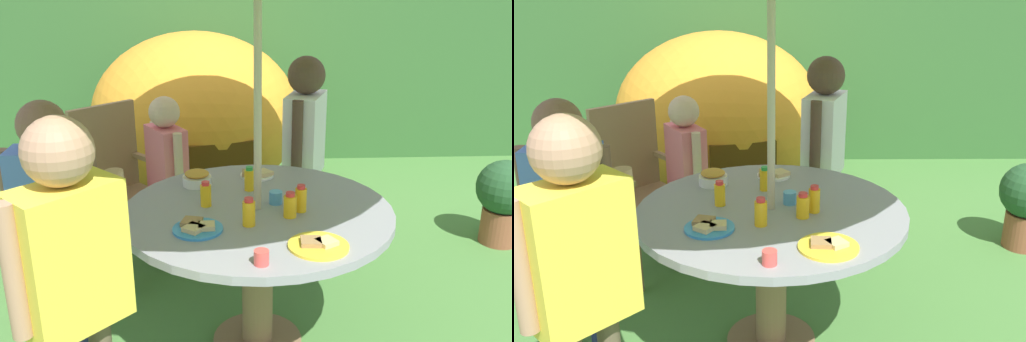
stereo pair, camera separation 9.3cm
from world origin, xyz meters
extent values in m
cube|color=#33602D|center=(0.00, 3.35, 0.85)|extent=(9.00, 0.70, 1.69)
cylinder|color=brown|center=(0.00, 0.00, 0.01)|extent=(0.45, 0.45, 0.03)
cylinder|color=brown|center=(0.00, 0.00, 0.36)|extent=(0.15, 0.15, 0.71)
cylinder|color=gray|center=(0.00, 0.00, 0.73)|extent=(1.27, 1.27, 0.04)
cylinder|color=#B7AD8C|center=(0.00, 0.00, 1.06)|extent=(0.04, 0.04, 2.12)
cylinder|color=#93704C|center=(-0.77, 0.50, 0.23)|extent=(0.04, 0.04, 0.45)
cylinder|color=#93704C|center=(-0.48, 0.79, 0.23)|extent=(0.04, 0.04, 0.45)
cylinder|color=#93704C|center=(-1.05, 0.79, 0.23)|extent=(0.04, 0.04, 0.45)
cylinder|color=#93704C|center=(-0.76, 1.08, 0.23)|extent=(0.04, 0.04, 0.45)
cube|color=#93704C|center=(-0.77, 0.79, 0.47)|extent=(0.63, 0.63, 0.04)
cube|color=#93704C|center=(-0.91, 0.94, 0.77)|extent=(0.35, 0.34, 0.56)
cube|color=#93704C|center=(-0.91, 0.65, 0.69)|extent=(0.33, 0.34, 0.03)
cube|color=#93704C|center=(-0.62, 0.93, 0.69)|extent=(0.33, 0.34, 0.03)
ellipsoid|color=orange|center=(-0.41, 2.15, 0.68)|extent=(2.11, 2.18, 1.36)
cylinder|color=black|center=(-0.41, 2.15, 0.01)|extent=(2.25, 2.25, 0.01)
cube|color=#4B310D|center=(-0.18, 1.31, 0.38)|extent=(0.47, 0.15, 0.61)
cylinder|color=brown|center=(1.75, 1.06, 0.13)|extent=(0.25, 0.25, 0.25)
sphere|color=#234C28|center=(1.75, 1.06, 0.41)|extent=(0.38, 0.38, 0.38)
cylinder|color=navy|center=(0.36, 0.95, 0.30)|extent=(0.08, 0.08, 0.60)
cylinder|color=navy|center=(0.31, 0.81, 0.30)|extent=(0.08, 0.08, 0.60)
cube|color=white|center=(0.33, 0.88, 0.86)|extent=(0.30, 0.39, 0.51)
cylinder|color=#4C3828|center=(0.40, 1.06, 0.88)|extent=(0.06, 0.06, 0.46)
cylinder|color=#4C3828|center=(0.27, 0.69, 0.88)|extent=(0.06, 0.06, 0.46)
sphere|color=#4C3828|center=(0.33, 0.88, 1.23)|extent=(0.23, 0.23, 0.23)
cylinder|color=brown|center=(-0.55, 0.91, 0.25)|extent=(0.07, 0.07, 0.50)
cylinder|color=brown|center=(-0.48, 0.81, 0.25)|extent=(0.07, 0.07, 0.50)
cube|color=#EA727F|center=(-0.52, 0.86, 0.71)|extent=(0.28, 0.33, 0.42)
cylinder|color=#D8B293|center=(-0.60, 1.00, 0.73)|extent=(0.05, 0.05, 0.38)
cylinder|color=#D8B293|center=(-0.43, 0.72, 0.73)|extent=(0.05, 0.05, 0.38)
sphere|color=#D8B293|center=(-0.52, 0.86, 1.02)|extent=(0.19, 0.19, 0.19)
cylinder|color=navy|center=(-1.01, -0.02, 0.29)|extent=(0.08, 0.08, 0.58)
cylinder|color=navy|center=(-0.87, -0.02, 0.29)|extent=(0.08, 0.08, 0.58)
cube|color=#4C72C6|center=(-0.94, -0.02, 0.82)|extent=(0.34, 0.19, 0.49)
cylinder|color=brown|center=(-1.13, -0.02, 0.85)|extent=(0.06, 0.06, 0.44)
cylinder|color=brown|center=(-0.76, -0.02, 0.85)|extent=(0.06, 0.06, 0.44)
sphere|color=brown|center=(-0.94, -0.02, 1.17)|extent=(0.22, 0.22, 0.22)
cube|color=yellow|center=(-0.67, -0.69, 0.88)|extent=(0.39, 0.39, 0.52)
cylinder|color=tan|center=(-0.81, -0.83, 0.91)|extent=(0.07, 0.07, 0.47)
cylinder|color=tan|center=(-0.53, -0.55, 0.91)|extent=(0.07, 0.07, 0.47)
sphere|color=tan|center=(-0.67, -0.69, 1.26)|extent=(0.23, 0.23, 0.23)
cylinder|color=white|center=(-0.30, 0.32, 0.78)|extent=(0.15, 0.15, 0.05)
ellipsoid|color=gold|center=(-0.30, 0.32, 0.81)|extent=(0.13, 0.13, 0.04)
cylinder|color=#338CD8|center=(-0.27, -0.23, 0.76)|extent=(0.22, 0.22, 0.01)
cube|color=tan|center=(-0.23, -0.23, 0.77)|extent=(0.08, 0.08, 0.02)
cube|color=#9E7547|center=(-0.30, -0.19, 0.77)|extent=(0.10, 0.10, 0.02)
cube|color=tan|center=(-0.28, -0.25, 0.77)|extent=(0.11, 0.11, 0.02)
cylinder|color=white|center=(0.02, 0.44, 0.76)|extent=(0.18, 0.18, 0.01)
cube|color=tan|center=(0.05, 0.43, 0.77)|extent=(0.12, 0.12, 0.02)
cube|color=#9E7547|center=(-0.02, 0.44, 0.77)|extent=(0.09, 0.09, 0.02)
cylinder|color=yellow|center=(0.23, -0.41, 0.76)|extent=(0.25, 0.25, 0.01)
cube|color=tan|center=(0.26, -0.41, 0.77)|extent=(0.10, 0.10, 0.02)
cube|color=#9E7547|center=(0.20, -0.40, 0.77)|extent=(0.09, 0.09, 0.02)
cylinder|color=yellow|center=(0.20, -0.04, 0.81)|extent=(0.05, 0.05, 0.11)
cylinder|color=red|center=(0.20, -0.04, 0.87)|extent=(0.04, 0.04, 0.02)
cylinder|color=yellow|center=(-0.24, 0.04, 0.80)|extent=(0.05, 0.05, 0.10)
cylinder|color=red|center=(-0.24, 0.04, 0.87)|extent=(0.04, 0.04, 0.02)
cylinder|color=yellow|center=(-0.05, -0.19, 0.81)|extent=(0.06, 0.06, 0.11)
cylinder|color=red|center=(-0.05, -0.19, 0.87)|extent=(0.04, 0.04, 0.02)
cylinder|color=yellow|center=(-0.03, 0.24, 0.81)|extent=(0.05, 0.05, 0.11)
cylinder|color=green|center=(-0.03, 0.24, 0.87)|extent=(0.04, 0.04, 0.02)
cylinder|color=yellow|center=(0.14, -0.10, 0.80)|extent=(0.06, 0.06, 0.10)
cylinder|color=red|center=(0.14, -0.10, 0.86)|extent=(0.04, 0.04, 0.02)
cylinder|color=#4C99D8|center=(0.09, 0.05, 0.78)|extent=(0.06, 0.06, 0.06)
cylinder|color=#E04C47|center=(-0.01, -0.54, 0.78)|extent=(0.06, 0.06, 0.06)
camera|label=1|loc=(-0.12, -2.41, 1.79)|focal=39.12mm
camera|label=2|loc=(-0.03, -2.42, 1.79)|focal=39.12mm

